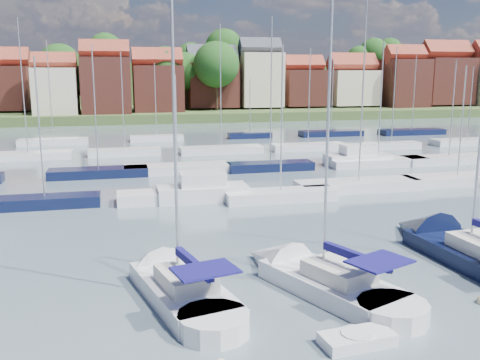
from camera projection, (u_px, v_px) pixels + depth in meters
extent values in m
plane|color=#485962|center=(221.00, 158.00, 62.22)|extent=(260.00, 260.00, 0.00)
cube|color=silver|center=(182.00, 295.00, 23.67)|extent=(4.41, 7.38, 1.20)
cone|color=silver|center=(153.00, 264.00, 27.44)|extent=(3.58, 3.93, 2.87)
cylinder|color=silver|center=(214.00, 328.00, 20.64)|extent=(3.47, 3.47, 1.20)
cube|color=beige|center=(186.00, 278.00, 23.06)|extent=(2.63, 3.26, 0.70)
cylinder|color=#B2B2B7|center=(175.00, 137.00, 22.68)|extent=(0.14, 0.14, 12.77)
cylinder|color=#B2B2B7|center=(194.00, 267.00, 22.05)|extent=(0.99, 3.75, 0.10)
cube|color=#141157|center=(194.00, 264.00, 22.02)|extent=(1.14, 3.61, 0.35)
cube|color=#141157|center=(205.00, 270.00, 20.89)|extent=(2.78, 2.25, 0.08)
cube|color=silver|center=(330.00, 288.00, 24.43)|extent=(5.40, 7.60, 1.20)
cone|color=silver|center=(270.00, 261.00, 27.92)|extent=(4.01, 4.27, 2.92)
cylinder|color=silver|center=(392.00, 316.00, 21.64)|extent=(3.82, 3.82, 1.20)
cube|color=beige|center=(339.00, 272.00, 23.85)|extent=(3.01, 3.48, 0.70)
cylinder|color=#B2B2B7|center=(328.00, 132.00, 23.39)|extent=(0.14, 0.14, 12.99)
cylinder|color=#B2B2B7|center=(356.00, 260.00, 22.90)|extent=(1.59, 3.63, 0.10)
cube|color=#141157|center=(356.00, 256.00, 22.87)|extent=(1.70, 3.53, 0.35)
cube|color=#141157|center=(380.00, 261.00, 21.83)|extent=(2.97, 2.57, 0.08)
cube|color=black|center=(477.00, 260.00, 28.11)|extent=(4.10, 8.61, 1.20)
cone|color=black|center=(417.00, 232.00, 33.00)|extent=(3.78, 4.32, 3.49)
cube|color=silver|center=(357.00, 340.00, 19.82)|extent=(2.85, 1.54, 0.54)
cylinder|color=silver|center=(357.00, 336.00, 19.79)|extent=(1.27, 1.27, 0.34)
sphere|color=#D85914|center=(239.00, 321.00, 21.72)|extent=(0.45, 0.45, 0.45)
sphere|color=#D85914|center=(432.00, 246.00, 31.00)|extent=(0.51, 0.51, 0.51)
cube|color=black|center=(45.00, 203.00, 39.81)|extent=(8.01, 2.24, 1.00)
cylinder|color=#B2B2B7|center=(39.00, 128.00, 38.69)|extent=(0.12, 0.12, 10.16)
cube|color=silver|center=(177.00, 197.00, 41.65)|extent=(9.22, 2.58, 1.00)
cylinder|color=#B2B2B7|center=(176.00, 138.00, 40.73)|extent=(0.12, 0.12, 8.18)
cube|color=silver|center=(280.00, 196.00, 41.87)|extent=(8.78, 2.46, 1.00)
cylinder|color=#B2B2B7|center=(282.00, 119.00, 40.66)|extent=(0.12, 0.12, 11.06)
cube|color=silver|center=(358.00, 186.00, 45.51)|extent=(10.79, 3.02, 1.00)
cylinder|color=#B2B2B7|center=(363.00, 92.00, 43.92)|extent=(0.12, 0.12, 14.87)
cube|color=silver|center=(457.00, 180.00, 48.00)|extent=(10.13, 2.84, 1.00)
cylinder|color=#B2B2B7|center=(462.00, 121.00, 46.94)|extent=(0.12, 0.12, 9.59)
cube|color=silver|center=(203.00, 194.00, 41.86)|extent=(7.00, 2.60, 1.40)
cube|color=silver|center=(202.00, 181.00, 41.64)|extent=(3.50, 2.20, 1.30)
cube|color=black|center=(98.00, 173.00, 51.18)|extent=(9.30, 2.60, 1.00)
cylinder|color=#B2B2B7|center=(95.00, 108.00, 49.93)|extent=(0.12, 0.12, 11.48)
cube|color=silver|center=(177.00, 169.00, 53.22)|extent=(10.40, 2.91, 1.00)
cylinder|color=#B2B2B7|center=(176.00, 120.00, 52.24)|extent=(0.12, 0.12, 8.77)
cube|color=black|center=(270.00, 167.00, 54.60)|extent=(8.80, 2.46, 1.00)
cylinder|color=#B2B2B7|center=(271.00, 91.00, 53.06)|extent=(0.12, 0.12, 14.33)
cube|color=silver|center=(378.00, 163.00, 57.11)|extent=(10.73, 3.00, 1.00)
cylinder|color=#B2B2B7|center=(381.00, 101.00, 55.79)|extent=(0.12, 0.12, 12.14)
cube|color=silver|center=(449.00, 160.00, 58.78)|extent=(10.48, 2.93, 1.00)
cylinder|color=#B2B2B7|center=(453.00, 109.00, 57.65)|extent=(0.12, 0.12, 10.28)
cube|color=silver|center=(357.00, 161.00, 57.45)|extent=(7.00, 2.60, 1.40)
cube|color=silver|center=(358.00, 151.00, 57.23)|extent=(3.50, 2.20, 1.30)
cube|color=silver|center=(28.00, 156.00, 61.39)|extent=(9.71, 2.72, 1.00)
cylinder|color=#B2B2B7|center=(23.00, 86.00, 59.79)|extent=(0.12, 0.12, 14.88)
cube|color=silver|center=(125.00, 153.00, 64.07)|extent=(8.49, 2.38, 1.00)
cylinder|color=#B2B2B7|center=(123.00, 101.00, 62.83)|extent=(0.12, 0.12, 11.31)
cube|color=silver|center=(221.00, 150.00, 65.93)|extent=(10.16, 2.85, 1.00)
cylinder|color=#B2B2B7|center=(221.00, 86.00, 64.37)|extent=(0.12, 0.12, 14.59)
cube|color=silver|center=(308.00, 147.00, 68.55)|extent=(9.53, 2.67, 1.00)
cylinder|color=#B2B2B7|center=(309.00, 97.00, 67.26)|extent=(0.12, 0.12, 11.91)
cube|color=silver|center=(391.00, 146.00, 69.65)|extent=(7.62, 2.13, 1.00)
cylinder|color=#B2B2B7|center=(394.00, 95.00, 68.33)|extent=(0.12, 0.12, 12.13)
cube|color=silver|center=(467.00, 142.00, 73.34)|extent=(10.17, 2.85, 1.00)
cylinder|color=#B2B2B7|center=(471.00, 103.00, 72.26)|extent=(0.12, 0.12, 9.73)
cube|color=silver|center=(53.00, 142.00, 73.49)|extent=(9.24, 2.59, 1.00)
cylinder|color=#B2B2B7|center=(50.00, 90.00, 72.07)|extent=(0.12, 0.12, 13.17)
cube|color=silver|center=(157.00, 139.00, 77.33)|extent=(7.57, 2.12, 1.00)
cylinder|color=#B2B2B7|center=(155.00, 100.00, 76.20)|extent=(0.12, 0.12, 10.24)
cube|color=black|center=(250.00, 136.00, 80.57)|extent=(6.58, 1.84, 1.00)
cylinder|color=#B2B2B7|center=(250.00, 106.00, 79.66)|extent=(0.12, 0.12, 8.01)
cube|color=black|center=(331.00, 134.00, 83.38)|extent=(9.92, 2.78, 1.00)
cylinder|color=#B2B2B7|center=(332.00, 95.00, 82.18)|extent=(0.12, 0.12, 10.92)
cube|color=black|center=(412.00, 132.00, 85.33)|extent=(10.55, 2.95, 1.00)
cylinder|color=#B2B2B7|center=(414.00, 93.00, 84.08)|extent=(0.12, 0.12, 11.51)
cube|color=#3D5028|center=(163.00, 110.00, 135.66)|extent=(200.00, 70.00, 3.00)
cube|color=#3D5028|center=(155.00, 88.00, 158.58)|extent=(200.00, 60.00, 14.00)
cube|color=brown|center=(4.00, 88.00, 108.65)|extent=(10.37, 9.97, 8.73)
cube|color=brown|center=(2.00, 60.00, 107.52)|extent=(10.57, 5.13, 5.13)
cube|color=beige|center=(56.00, 91.00, 102.76)|extent=(8.09, 8.80, 8.96)
cube|color=brown|center=(54.00, 62.00, 101.67)|extent=(8.25, 4.00, 4.00)
cube|color=brown|center=(106.00, 86.00, 105.52)|extent=(9.36, 10.17, 10.97)
cube|color=brown|center=(104.00, 51.00, 104.19)|extent=(9.54, 4.63, 4.63)
cube|color=brown|center=(158.00, 89.00, 109.59)|extent=(9.90, 8.56, 9.42)
cube|color=brown|center=(157.00, 60.00, 108.40)|extent=(10.10, 4.90, 4.90)
cube|color=brown|center=(212.00, 85.00, 116.91)|extent=(10.59, 8.93, 9.49)
cube|color=#383A42|center=(212.00, 57.00, 115.69)|extent=(10.80, 5.24, 5.24)
cube|color=beige|center=(260.00, 80.00, 118.22)|extent=(9.01, 8.61, 11.65)
cube|color=#383A42|center=(260.00, 48.00, 116.83)|extent=(9.19, 4.46, 4.46)
cube|color=brown|center=(303.00, 88.00, 122.03)|extent=(9.10, 9.34, 8.00)
cube|color=brown|center=(303.00, 65.00, 121.01)|extent=(9.28, 4.50, 4.50)
cube|color=beige|center=(351.00, 88.00, 124.25)|extent=(10.86, 9.59, 7.88)
cube|color=brown|center=(352.00, 64.00, 123.20)|extent=(11.07, 5.37, 5.37)
cube|color=brown|center=(403.00, 84.00, 124.11)|extent=(9.18, 9.96, 10.97)
cube|color=brown|center=(405.00, 54.00, 122.79)|extent=(9.36, 4.54, 4.54)
cube|color=brown|center=(444.00, 81.00, 127.77)|extent=(11.39, 9.67, 10.76)
cube|color=brown|center=(446.00, 52.00, 126.41)|extent=(11.62, 5.64, 5.64)
cylinder|color=#382619|center=(373.00, 76.00, 145.10)|extent=(0.50, 0.50, 4.47)
sphere|color=#2A581B|center=(374.00, 53.00, 143.88)|extent=(8.18, 8.18, 8.18)
cylinder|color=#382619|center=(187.00, 100.00, 115.60)|extent=(0.50, 0.50, 4.46)
sphere|color=#2A581B|center=(187.00, 71.00, 114.39)|extent=(8.15, 8.15, 8.15)
cylinder|color=#382619|center=(224.00, 77.00, 134.18)|extent=(0.50, 0.50, 5.15)
sphere|color=#2A581B|center=(224.00, 48.00, 132.78)|extent=(9.41, 9.41, 9.41)
cylinder|color=#382619|center=(107.00, 76.00, 130.34)|extent=(0.50, 0.50, 4.56)
sphere|color=#2A581B|center=(105.00, 50.00, 129.10)|extent=(8.34, 8.34, 8.34)
cylinder|color=#382619|center=(62.00, 97.00, 118.54)|extent=(0.50, 0.50, 5.15)
sphere|color=#2A581B|center=(60.00, 65.00, 117.14)|extent=(9.42, 9.42, 9.42)
cylinder|color=#382619|center=(226.00, 99.00, 126.32)|extent=(0.50, 0.50, 3.77)
sphere|color=#2A581B|center=(225.00, 77.00, 125.29)|extent=(6.89, 6.89, 6.89)
cylinder|color=#382619|center=(217.00, 99.00, 112.00)|extent=(0.50, 0.50, 5.21)
sphere|color=#2A581B|center=(216.00, 64.00, 110.58)|extent=(9.53, 9.53, 9.53)
cylinder|color=#382619|center=(416.00, 99.00, 134.07)|extent=(0.50, 0.50, 2.97)
sphere|color=#2A581B|center=(417.00, 82.00, 133.26)|extent=(5.44, 5.44, 5.44)
cylinder|color=#382619|center=(167.00, 100.00, 112.47)|extent=(0.50, 0.50, 4.84)
sphere|color=#2A581B|center=(166.00, 68.00, 111.15)|extent=(8.85, 8.85, 8.85)
cylinder|color=#382619|center=(358.00, 78.00, 144.47)|extent=(0.50, 0.50, 3.72)
sphere|color=#2A581B|center=(359.00, 59.00, 143.46)|extent=(6.80, 6.80, 6.80)
cylinder|color=#382619|center=(403.00, 98.00, 125.07)|extent=(0.50, 0.50, 4.05)
sphere|color=#2A581B|center=(404.00, 75.00, 123.97)|extent=(7.40, 7.40, 7.40)
cylinder|color=#382619|center=(191.00, 79.00, 132.10)|extent=(0.50, 0.50, 3.93)
sphere|color=#2A581B|center=(191.00, 57.00, 131.03)|extent=(7.19, 7.19, 7.19)
cylinder|color=#382619|center=(300.00, 99.00, 125.71)|extent=(0.50, 0.50, 3.82)
sphere|color=#2A581B|center=(300.00, 76.00, 124.67)|extent=(6.99, 6.99, 6.99)
cylinder|color=#382619|center=(86.00, 104.00, 108.41)|extent=(0.50, 0.50, 3.48)
sphere|color=#2A581B|center=(85.00, 81.00, 107.47)|extent=(6.37, 6.37, 6.37)
cylinder|color=#382619|center=(398.00, 99.00, 134.23)|extent=(0.50, 0.50, 2.99)
sphere|color=#2A581B|center=(398.00, 82.00, 133.42)|extent=(5.46, 5.46, 5.46)
cylinder|color=#382619|center=(186.00, 102.00, 118.73)|extent=(0.50, 0.50, 3.25)
sphere|color=#2A581B|center=(186.00, 82.00, 117.84)|extent=(5.94, 5.94, 5.94)
cylinder|color=#382619|center=(155.00, 102.00, 118.90)|extent=(0.50, 0.50, 2.98)
sphere|color=#2A581B|center=(155.00, 84.00, 118.09)|extent=(5.46, 5.46, 5.46)
cylinder|color=#382619|center=(388.00, 73.00, 152.62)|extent=(0.50, 0.50, 4.29)
sphere|color=#2A581B|center=(389.00, 52.00, 151.46)|extent=(7.84, 7.84, 7.84)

